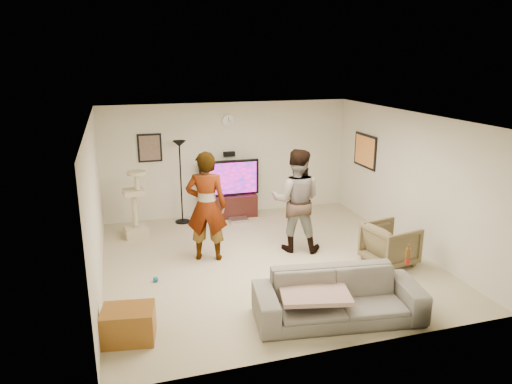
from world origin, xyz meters
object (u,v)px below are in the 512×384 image
object	(u,v)px
tv	(229,178)
armchair	(390,244)
beer_bottle	(408,257)
side_table	(129,324)
tv_stand	(230,206)
sofa	(338,297)
cat_tree	(134,204)
person_left	(206,206)
person_right	(296,200)
floor_lamp	(181,183)

from	to	relation	value
tv	armchair	bearing A→B (deg)	-57.75
beer_bottle	armchair	bearing A→B (deg)	65.83
beer_bottle	side_table	world-z (taller)	beer_bottle
tv_stand	sofa	world-z (taller)	sofa
tv_stand	sofa	distance (m)	4.63
sofa	beer_bottle	size ratio (longest dim) A/B	9.00
cat_tree	person_left	world-z (taller)	person_left
beer_bottle	armchair	distance (m)	1.56
beer_bottle	side_table	distance (m)	3.83
tv	beer_bottle	size ratio (longest dim) A/B	5.28
person_left	person_right	size ratio (longest dim) A/B	1.02
tv_stand	person_left	size ratio (longest dim) A/B	0.61
tv_stand	cat_tree	distance (m)	2.21
tv_stand	person_right	xyz separation A→B (m)	(0.72, -2.18, 0.70)
floor_lamp	person_right	world-z (taller)	person_right
floor_lamp	person_left	bearing A→B (deg)	-85.65
armchair	side_table	world-z (taller)	armchair
tv	person_left	bearing A→B (deg)	-113.25
sofa	tv_stand	bearing A→B (deg)	102.89
side_table	person_right	bearing A→B (deg)	34.83
person_right	sofa	bearing A→B (deg)	105.89
sofa	beer_bottle	xyz separation A→B (m)	(1.03, 0.00, 0.45)
sofa	side_table	size ratio (longest dim) A/B	3.50
person_right	beer_bottle	world-z (taller)	person_right
tv_stand	floor_lamp	size ratio (longest dim) A/B	0.67
cat_tree	armchair	bearing A→B (deg)	-32.05
sofa	armchair	size ratio (longest dim) A/B	2.89
floor_lamp	cat_tree	world-z (taller)	floor_lamp
floor_lamp	sofa	xyz separation A→B (m)	(1.46, -4.52, -0.56)
person_right	tv	bearing A→B (deg)	-48.11
cat_tree	armchair	xyz separation A→B (m)	(4.11, -2.57, -0.32)
tv	armchair	xyz separation A→B (m)	(2.04, -3.23, -0.53)
side_table	cat_tree	bearing A→B (deg)	85.63
sofa	side_table	xyz separation A→B (m)	(-2.74, 0.30, -0.11)
armchair	side_table	size ratio (longest dim) A/B	1.21
beer_bottle	side_table	size ratio (longest dim) A/B	0.39
sofa	tv	bearing A→B (deg)	102.89
floor_lamp	person_right	distance (m)	2.75
tv_stand	armchair	bearing A→B (deg)	-57.75
tv_stand	person_left	world-z (taller)	person_left
person_left	tv	bearing A→B (deg)	-95.24
cat_tree	person_right	world-z (taller)	person_right
sofa	armchair	xyz separation A→B (m)	(1.65, 1.37, 0.03)
sofa	beer_bottle	bearing A→B (deg)	8.05
person_left	person_right	xyz separation A→B (m)	(1.63, -0.05, -0.02)
tv	tv_stand	bearing A→B (deg)	0.00
person_left	side_table	distance (m)	2.72
cat_tree	sofa	distance (m)	4.66
person_right	cat_tree	bearing A→B (deg)	-4.90
sofa	beer_bottle	world-z (taller)	beer_bottle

